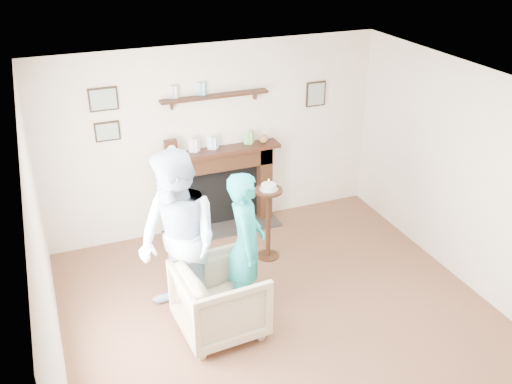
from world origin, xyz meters
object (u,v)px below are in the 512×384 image
man (184,319)px  woman (247,307)px  armchair (221,329)px  pedestal_table (268,210)px

man → woman: bearing=62.1°
armchair → man: 0.44m
woman → pedestal_table: bearing=-14.8°
armchair → pedestal_table: size_ratio=0.78×
man → pedestal_table: pedestal_table is taller
armchair → pedestal_table: (1.00, 1.10, 0.67)m
armchair → man: bearing=42.9°
man → woman: (0.70, -0.06, 0.00)m
man → pedestal_table: size_ratio=1.78×
pedestal_table → woman: bearing=-125.7°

